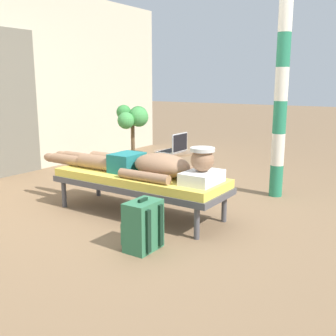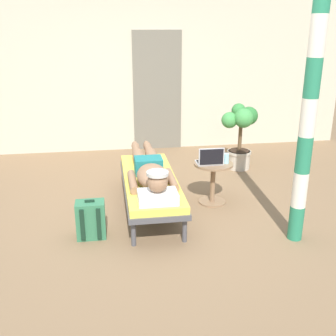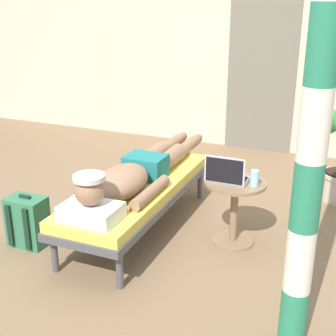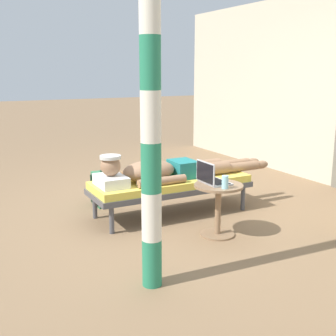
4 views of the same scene
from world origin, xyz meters
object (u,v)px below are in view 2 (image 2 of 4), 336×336
at_px(lounge_chair, 150,183).
at_px(side_table, 213,176).
at_px(porch_post, 308,118).
at_px(potted_plant, 241,132).
at_px(laptop, 210,160).
at_px(backpack, 91,220).
at_px(person_reclining, 150,171).
at_px(drink_glass, 226,158).

distance_m(lounge_chair, side_table, 0.80).
height_order(side_table, porch_post, porch_post).
bearing_deg(potted_plant, laptop, -122.64).
height_order(lounge_chair, porch_post, porch_post).
bearing_deg(backpack, potted_plant, 39.84).
bearing_deg(side_table, potted_plant, 58.31).
height_order(lounge_chair, potted_plant, potted_plant).
relative_size(side_table, laptop, 1.69).
bearing_deg(lounge_chair, person_reclining, -90.00).
height_order(lounge_chair, backpack, backpack).
relative_size(side_table, backpack, 1.23).
relative_size(potted_plant, porch_post, 0.38).
relative_size(lounge_chair, potted_plant, 1.86).
bearing_deg(person_reclining, porch_post, -31.82).
distance_m(side_table, laptop, 0.24).
height_order(potted_plant, porch_post, porch_post).
height_order(drink_glass, backpack, drink_glass).
distance_m(person_reclining, potted_plant, 2.02).
distance_m(laptop, potted_plant, 1.46).
bearing_deg(backpack, person_reclining, 37.06).
distance_m(person_reclining, drink_glass, 0.95).
bearing_deg(laptop, drink_glass, 5.49).
bearing_deg(porch_post, laptop, 125.09).
relative_size(drink_glass, porch_post, 0.05).
xyz_separation_m(lounge_chair, person_reclining, (-0.00, -0.04, 0.17)).
distance_m(lounge_chair, laptop, 0.77).
height_order(person_reclining, laptop, laptop).
height_order(person_reclining, porch_post, porch_post).
distance_m(potted_plant, porch_post, 2.32).
bearing_deg(backpack, lounge_chair, 39.37).
distance_m(backpack, porch_post, 2.40).
relative_size(person_reclining, laptop, 7.00).
relative_size(backpack, potted_plant, 0.43).
bearing_deg(drink_glass, lounge_chair, -175.85).
bearing_deg(porch_post, drink_glass, 115.50).
xyz_separation_m(laptop, potted_plant, (0.79, 1.23, 0.00)).
relative_size(side_table, drink_glass, 4.21).
xyz_separation_m(person_reclining, side_table, (0.79, 0.14, -0.16)).
bearing_deg(porch_post, side_table, 121.34).
relative_size(drink_glass, backpack, 0.29).
height_order(person_reclining, side_table, person_reclining).
distance_m(backpack, potted_plant, 2.91).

